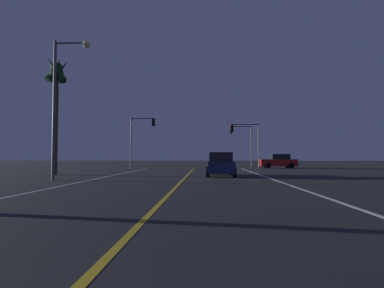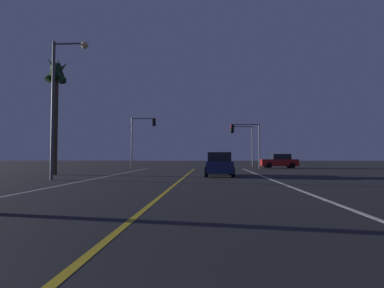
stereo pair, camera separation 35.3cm
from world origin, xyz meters
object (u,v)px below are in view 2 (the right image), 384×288
car_ahead_far (219,165)px  traffic_light_near_right (245,135)px  car_crossing_side (279,161)px  street_lamp_left_mid (61,92)px  traffic_light_far_right (242,137)px  palm_tree_left_mid (56,81)px  traffic_light_near_left (143,131)px

car_ahead_far → traffic_light_near_right: size_ratio=0.83×
car_crossing_side → street_lamp_left_mid: size_ratio=0.51×
car_crossing_side → traffic_light_far_right: bearing=-41.1°
traffic_light_far_right → car_crossing_side: bearing=138.9°
car_ahead_far → traffic_light_far_right: size_ratio=0.79×
car_ahead_far → palm_tree_left_mid: palm_tree_left_mid is taller
palm_tree_left_mid → traffic_light_far_right: bearing=48.2°
car_ahead_far → palm_tree_left_mid: bearing=87.1°
traffic_light_near_left → street_lamp_left_mid: bearing=-93.4°
traffic_light_near_right → traffic_light_near_left: (-11.96, -0.00, 0.51)m
car_ahead_far → traffic_light_near_left: 16.10m
car_crossing_side → traffic_light_far_right: 6.32m
traffic_light_near_left → street_lamp_left_mid: 17.59m
traffic_light_near_left → palm_tree_left_mid: (-3.99, -12.56, 2.83)m
traffic_light_far_right → street_lamp_left_mid: (-13.22, -23.04, 1.23)m
street_lamp_left_mid → traffic_light_near_right: bearing=53.4°
traffic_light_near_left → street_lamp_left_mid: street_lamp_left_mid is taller
street_lamp_left_mid → traffic_light_near_left: bearing=86.6°
traffic_light_near_right → palm_tree_left_mid: palm_tree_left_mid is taller
car_ahead_far → car_crossing_side: bearing=-27.1°
car_ahead_far → traffic_light_near_right: 13.97m
traffic_light_far_right → traffic_light_near_right: bearing=87.8°
palm_tree_left_mid → street_lamp_left_mid: bearing=-59.4°
car_ahead_far → traffic_light_far_right: bearing=-11.1°
car_crossing_side → traffic_light_near_right: size_ratio=0.83×
car_ahead_far → traffic_light_near_right: bearing=-14.6°
traffic_light_near_right → traffic_light_far_right: 5.51m
car_crossing_side → traffic_light_far_right: traffic_light_far_right is taller
street_lamp_left_mid → palm_tree_left_mid: (-2.94, 4.98, 1.93)m
traffic_light_near_left → palm_tree_left_mid: 13.48m
traffic_light_far_right → palm_tree_left_mid: 24.44m
traffic_light_far_right → palm_tree_left_mid: size_ratio=0.60×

